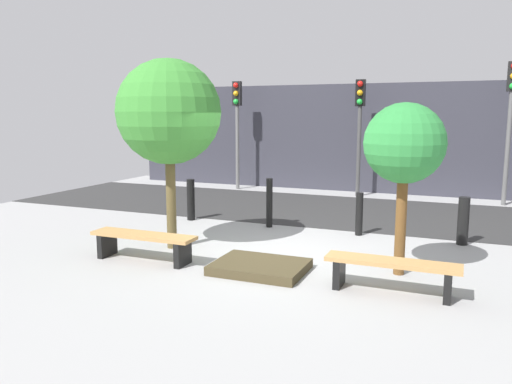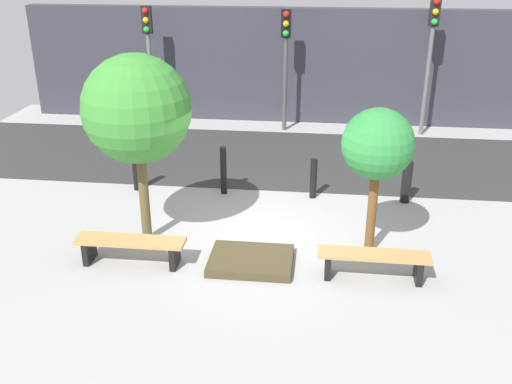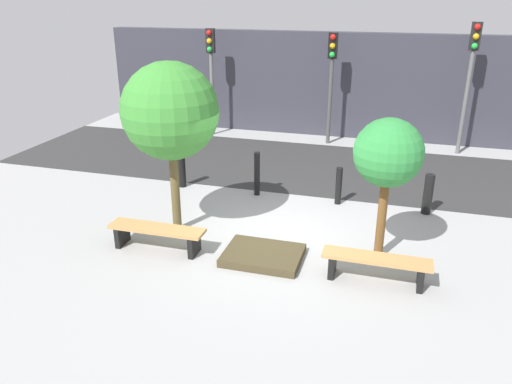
{
  "view_description": "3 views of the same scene",
  "coord_description": "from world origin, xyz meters",
  "px_view_note": "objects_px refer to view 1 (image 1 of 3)",
  "views": [
    {
      "loc": [
        2.85,
        -8.01,
        2.47
      ],
      "look_at": [
        -0.38,
        -0.14,
        1.15
      ],
      "focal_mm": 35.0,
      "sensor_mm": 36.0,
      "label": 1
    },
    {
      "loc": [
        1.09,
        -9.44,
        5.08
      ],
      "look_at": [
        0.02,
        -0.29,
        1.1
      ],
      "focal_mm": 40.0,
      "sensor_mm": 36.0,
      "label": 2
    },
    {
      "loc": [
        2.16,
        -8.8,
        4.65
      ],
      "look_at": [
        -0.3,
        -0.34,
        1.09
      ],
      "focal_mm": 35.0,
      "sensor_mm": 36.0,
      "label": 3
    }
  ],
  "objects_px": {
    "bollard_right": "(463,221)",
    "traffic_light_west": "(237,115)",
    "tree_behind_right_bench": "(404,145)",
    "bench_left": "(143,241)",
    "planter_bed": "(260,267)",
    "bollard_left": "(269,203)",
    "bench_right": "(392,269)",
    "traffic_light_mid_east": "(511,107)",
    "bollard_center": "(359,214)",
    "bollard_far_left": "(191,200)",
    "tree_behind_left_bench": "(169,113)",
    "traffic_light_mid_west": "(360,116)"
  },
  "relations": [
    {
      "from": "tree_behind_left_bench",
      "to": "tree_behind_right_bench",
      "type": "height_order",
      "value": "tree_behind_left_bench"
    },
    {
      "from": "tree_behind_left_bench",
      "to": "tree_behind_right_bench",
      "type": "bearing_deg",
      "value": 0.0
    },
    {
      "from": "bollard_right",
      "to": "traffic_light_west",
      "type": "distance_m",
      "value": 8.79
    },
    {
      "from": "planter_bed",
      "to": "traffic_light_west",
      "type": "relative_size",
      "value": 0.41
    },
    {
      "from": "bench_left",
      "to": "traffic_light_west",
      "type": "relative_size",
      "value": 0.53
    },
    {
      "from": "tree_behind_left_bench",
      "to": "bollard_far_left",
      "type": "xyz_separation_m",
      "value": [
        -0.91,
        2.31,
        -2.02
      ]
    },
    {
      "from": "traffic_light_west",
      "to": "traffic_light_mid_west",
      "type": "distance_m",
      "value": 4.02
    },
    {
      "from": "bollard_center",
      "to": "bench_right",
      "type": "bearing_deg",
      "value": -71.65
    },
    {
      "from": "bench_left",
      "to": "tree_behind_left_bench",
      "type": "distance_m",
      "value": 2.34
    },
    {
      "from": "tree_behind_left_bench",
      "to": "bollard_left",
      "type": "xyz_separation_m",
      "value": [
        1.07,
        2.31,
        -1.96
      ]
    },
    {
      "from": "planter_bed",
      "to": "bollard_far_left",
      "type": "bearing_deg",
      "value": 134.54
    },
    {
      "from": "traffic_light_mid_east",
      "to": "tree_behind_left_bench",
      "type": "bearing_deg",
      "value": -129.89
    },
    {
      "from": "bollard_left",
      "to": "bollard_right",
      "type": "xyz_separation_m",
      "value": [
        3.96,
        0.0,
        -0.08
      ]
    },
    {
      "from": "traffic_light_west",
      "to": "planter_bed",
      "type": "bearing_deg",
      "value": -63.25
    },
    {
      "from": "tree_behind_right_bench",
      "to": "traffic_light_west",
      "type": "height_order",
      "value": "traffic_light_west"
    },
    {
      "from": "traffic_light_mid_east",
      "to": "bench_left",
      "type": "bearing_deg",
      "value": -126.63
    },
    {
      "from": "tree_behind_right_bench",
      "to": "bollard_far_left",
      "type": "relative_size",
      "value": 2.73
    },
    {
      "from": "bench_left",
      "to": "bollard_left",
      "type": "height_order",
      "value": "bollard_left"
    },
    {
      "from": "bollard_far_left",
      "to": "traffic_light_mid_east",
      "type": "height_order",
      "value": "traffic_light_mid_east"
    },
    {
      "from": "planter_bed",
      "to": "bench_right",
      "type": "bearing_deg",
      "value": -5.55
    },
    {
      "from": "traffic_light_west",
      "to": "traffic_light_mid_east",
      "type": "xyz_separation_m",
      "value": [
        8.03,
        0.0,
        0.21
      ]
    },
    {
      "from": "bench_left",
      "to": "bollard_left",
      "type": "bearing_deg",
      "value": 71.3
    },
    {
      "from": "tree_behind_left_bench",
      "to": "bollard_center",
      "type": "bearing_deg",
      "value": 37.21
    },
    {
      "from": "planter_bed",
      "to": "bollard_left",
      "type": "relative_size",
      "value": 1.32
    },
    {
      "from": "traffic_light_west",
      "to": "bollard_left",
      "type": "bearing_deg",
      "value": -58.57
    },
    {
      "from": "bollard_left",
      "to": "traffic_light_west",
      "type": "bearing_deg",
      "value": 121.43
    },
    {
      "from": "tree_behind_left_bench",
      "to": "traffic_light_mid_east",
      "type": "relative_size",
      "value": 0.9
    },
    {
      "from": "bench_left",
      "to": "bench_right",
      "type": "xyz_separation_m",
      "value": [
        4.11,
        0.0,
        -0.0
      ]
    },
    {
      "from": "bollard_left",
      "to": "bollard_right",
      "type": "bearing_deg",
      "value": 0.0
    },
    {
      "from": "bollard_left",
      "to": "tree_behind_left_bench",
      "type": "bearing_deg",
      "value": -114.76
    },
    {
      "from": "bench_left",
      "to": "bollard_right",
      "type": "relative_size",
      "value": 2.04
    },
    {
      "from": "bench_left",
      "to": "planter_bed",
      "type": "relative_size",
      "value": 1.32
    },
    {
      "from": "bench_right",
      "to": "bollard_left",
      "type": "height_order",
      "value": "bollard_left"
    },
    {
      "from": "bollard_far_left",
      "to": "traffic_light_mid_west",
      "type": "distance_m",
      "value": 6.09
    },
    {
      "from": "bench_right",
      "to": "tree_behind_right_bench",
      "type": "height_order",
      "value": "tree_behind_right_bench"
    },
    {
      "from": "tree_behind_right_bench",
      "to": "tree_behind_left_bench",
      "type": "bearing_deg",
      "value": 180.0
    },
    {
      "from": "tree_behind_left_bench",
      "to": "bollard_center",
      "type": "relative_size",
      "value": 3.9
    },
    {
      "from": "bollard_center",
      "to": "bollard_far_left",
      "type": "bearing_deg",
      "value": 180.0
    },
    {
      "from": "bench_left",
      "to": "tree_behind_left_bench",
      "type": "xyz_separation_m",
      "value": [
        0.0,
        0.9,
        2.16
      ]
    },
    {
      "from": "planter_bed",
      "to": "tree_behind_right_bench",
      "type": "bearing_deg",
      "value": 18.89
    },
    {
      "from": "tree_behind_right_bench",
      "to": "traffic_light_west",
      "type": "xyz_separation_m",
      "value": [
        -6.07,
        7.26,
        0.43
      ]
    },
    {
      "from": "bollard_center",
      "to": "bench_left",
      "type": "bearing_deg",
      "value": -133.44
    },
    {
      "from": "planter_bed",
      "to": "tree_behind_left_bench",
      "type": "xyz_separation_m",
      "value": [
        -2.06,
        0.7,
        2.43
      ]
    },
    {
      "from": "bench_right",
      "to": "traffic_light_west",
      "type": "bearing_deg",
      "value": 126.98
    },
    {
      "from": "bench_left",
      "to": "traffic_light_mid_west",
      "type": "xyz_separation_m",
      "value": [
        2.06,
        8.17,
        2.08
      ]
    },
    {
      "from": "traffic_light_mid_west",
      "to": "traffic_light_mid_east",
      "type": "xyz_separation_m",
      "value": [
        4.02,
        0.0,
        0.24
      ]
    },
    {
      "from": "bench_left",
      "to": "planter_bed",
      "type": "bearing_deg",
      "value": 5.2
    },
    {
      "from": "bench_right",
      "to": "traffic_light_mid_west",
      "type": "relative_size",
      "value": 0.53
    },
    {
      "from": "bollard_left",
      "to": "traffic_light_mid_east",
      "type": "bearing_deg",
      "value": 44.69
    },
    {
      "from": "traffic_light_mid_west",
      "to": "traffic_light_west",
      "type": "bearing_deg",
      "value": 180.0
    }
  ]
}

